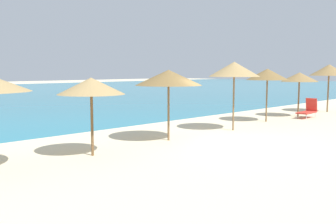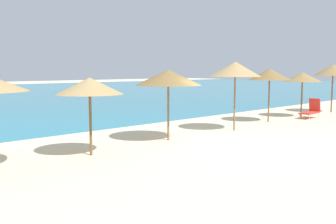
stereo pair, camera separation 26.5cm
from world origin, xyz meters
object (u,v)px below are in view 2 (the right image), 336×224
object	(u,v)px
beach_umbrella_5	(235,69)
beach_umbrella_6	(270,74)
beach_umbrella_3	(90,86)
beach_umbrella_4	(168,78)
beach_umbrella_8	(333,70)
lounge_chair_1	(311,110)
beach_umbrella_7	(303,77)

from	to	relation	value
beach_umbrella_5	beach_umbrella_6	xyz separation A→B (m)	(3.54, 0.49, -0.25)
beach_umbrella_3	beach_umbrella_4	bearing A→B (deg)	2.73
beach_umbrella_4	beach_umbrella_8	size ratio (longest dim) A/B	0.89
beach_umbrella_3	beach_umbrella_5	world-z (taller)	beach_umbrella_5
beach_umbrella_3	beach_umbrella_5	bearing A→B (deg)	-1.03
beach_umbrella_3	beach_umbrella_4	world-z (taller)	beach_umbrella_4
beach_umbrella_3	beach_umbrella_5	size ratio (longest dim) A/B	0.80
beach_umbrella_4	beach_umbrella_3	bearing A→B (deg)	-177.27
beach_umbrella_4	beach_umbrella_8	bearing A→B (deg)	-0.65
beach_umbrella_5	lounge_chair_1	world-z (taller)	beach_umbrella_5
beach_umbrella_3	beach_umbrella_6	world-z (taller)	beach_umbrella_6
beach_umbrella_8	lounge_chair_1	world-z (taller)	beach_umbrella_8
beach_umbrella_7	beach_umbrella_8	xyz separation A→B (m)	(3.56, -0.16, 0.39)
beach_umbrella_6	beach_umbrella_7	size ratio (longest dim) A/B	1.08
lounge_chair_1	beach_umbrella_3	bearing A→B (deg)	85.36
beach_umbrella_4	beach_umbrella_5	bearing A→B (deg)	-4.55
beach_umbrella_8	lounge_chair_1	bearing A→B (deg)	-173.09
beach_umbrella_6	beach_umbrella_7	bearing A→B (deg)	-3.49
beach_umbrella_3	lounge_chair_1	xyz separation A→B (m)	(13.67, -0.43, -1.71)
lounge_chair_1	beach_umbrella_4	bearing A→B (deg)	83.83
beach_umbrella_4	beach_umbrella_5	world-z (taller)	beach_umbrella_5
beach_umbrella_6	beach_umbrella_8	xyz separation A→B (m)	(6.64, -0.35, 0.22)
beach_umbrella_3	beach_umbrella_4	distance (m)	3.45
beach_umbrella_3	beach_umbrella_5	distance (m)	7.14
beach_umbrella_8	beach_umbrella_5	bearing A→B (deg)	-179.24
beach_umbrella_4	beach_umbrella_7	distance (m)	10.30
beach_umbrella_7	beach_umbrella_8	distance (m)	3.58
beach_umbrella_7	beach_umbrella_8	size ratio (longest dim) A/B	0.84
beach_umbrella_3	lounge_chair_1	size ratio (longest dim) A/B	1.60
beach_umbrella_6	beach_umbrella_8	size ratio (longest dim) A/B	0.91
beach_umbrella_3	lounge_chair_1	distance (m)	13.78
beach_umbrella_6	lounge_chair_1	distance (m)	3.69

